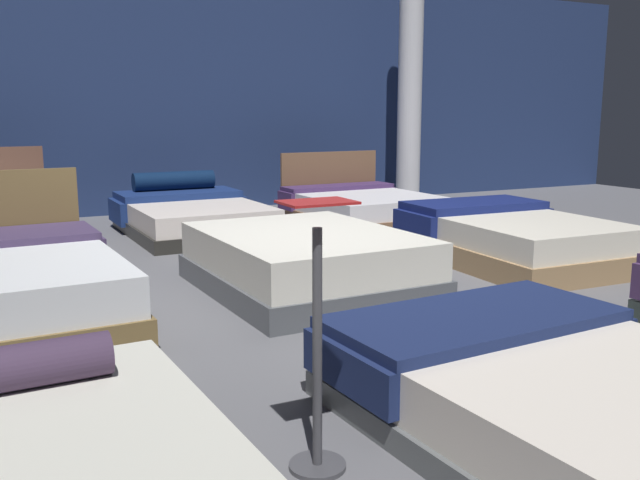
{
  "coord_description": "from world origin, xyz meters",
  "views": [
    {
      "loc": [
        -2.36,
        -4.92,
        1.46
      ],
      "look_at": [
        0.21,
        0.2,
        0.39
      ],
      "focal_mm": 38.82,
      "sensor_mm": 36.0,
      "label": 1
    }
  ],
  "objects_px": {
    "bed_4": "(306,262)",
    "bed_5": "(512,238)",
    "price_sign": "(317,368)",
    "support_pillar": "(410,93)",
    "bed_7": "(192,215)",
    "bed_1": "(563,394)",
    "bed_8": "(362,206)"
  },
  "relations": [
    {
      "from": "bed_1",
      "to": "bed_7",
      "type": "distance_m",
      "value": 5.97
    },
    {
      "from": "bed_4",
      "to": "bed_5",
      "type": "height_order",
      "value": "bed_5"
    },
    {
      "from": "price_sign",
      "to": "bed_5",
      "type": "bearing_deg",
      "value": 38.16
    },
    {
      "from": "bed_1",
      "to": "bed_5",
      "type": "relative_size",
      "value": 1.0
    },
    {
      "from": "bed_8",
      "to": "price_sign",
      "type": "height_order",
      "value": "price_sign"
    },
    {
      "from": "bed_1",
      "to": "bed_8",
      "type": "bearing_deg",
      "value": 64.83
    },
    {
      "from": "bed_8",
      "to": "support_pillar",
      "type": "bearing_deg",
      "value": 35.76
    },
    {
      "from": "bed_8",
      "to": "bed_5",
      "type": "bearing_deg",
      "value": -91.78
    },
    {
      "from": "bed_4",
      "to": "bed_7",
      "type": "bearing_deg",
      "value": 89.55
    },
    {
      "from": "bed_8",
      "to": "price_sign",
      "type": "relative_size",
      "value": 1.81
    },
    {
      "from": "bed_4",
      "to": "bed_8",
      "type": "xyz_separation_m",
      "value": [
        2.29,
        3.04,
        -0.04
      ]
    },
    {
      "from": "bed_7",
      "to": "bed_8",
      "type": "xyz_separation_m",
      "value": [
        2.36,
        -0.05,
        -0.02
      ]
    },
    {
      "from": "bed_5",
      "to": "price_sign",
      "type": "bearing_deg",
      "value": -139.92
    },
    {
      "from": "bed_1",
      "to": "price_sign",
      "type": "xyz_separation_m",
      "value": [
        -1.13,
        0.23,
        0.24
      ]
    },
    {
      "from": "bed_4",
      "to": "bed_8",
      "type": "distance_m",
      "value": 3.81
    },
    {
      "from": "bed_1",
      "to": "bed_8",
      "type": "distance_m",
      "value": 6.38
    },
    {
      "from": "support_pillar",
      "to": "bed_8",
      "type": "bearing_deg",
      "value": -142.67
    },
    {
      "from": "bed_4",
      "to": "bed_5",
      "type": "relative_size",
      "value": 0.94
    },
    {
      "from": "bed_5",
      "to": "support_pillar",
      "type": "distance_m",
      "value": 4.63
    },
    {
      "from": "bed_8",
      "to": "support_pillar",
      "type": "distance_m",
      "value": 2.45
    },
    {
      "from": "bed_4",
      "to": "support_pillar",
      "type": "height_order",
      "value": "support_pillar"
    },
    {
      "from": "bed_5",
      "to": "support_pillar",
      "type": "bearing_deg",
      "value": 71.61
    },
    {
      "from": "support_pillar",
      "to": "bed_7",
      "type": "bearing_deg",
      "value": -164.09
    },
    {
      "from": "price_sign",
      "to": "bed_8",
      "type": "bearing_deg",
      "value": 58.4
    },
    {
      "from": "bed_5",
      "to": "price_sign",
      "type": "xyz_separation_m",
      "value": [
        -3.49,
        -2.74,
        0.2
      ]
    },
    {
      "from": "bed_4",
      "to": "price_sign",
      "type": "distance_m",
      "value": 2.93
    },
    {
      "from": "bed_7",
      "to": "price_sign",
      "type": "xyz_separation_m",
      "value": [
        -1.15,
        -5.74,
        0.22
      ]
    },
    {
      "from": "bed_1",
      "to": "bed_7",
      "type": "height_order",
      "value": "bed_7"
    },
    {
      "from": "bed_5",
      "to": "bed_1",
      "type": "bearing_deg",
      "value": -126.55
    },
    {
      "from": "bed_7",
      "to": "bed_1",
      "type": "bearing_deg",
      "value": -91.08
    },
    {
      "from": "bed_1",
      "to": "bed_8",
      "type": "relative_size",
      "value": 1.07
    },
    {
      "from": "bed_8",
      "to": "bed_1",
      "type": "bearing_deg",
      "value": -113.41
    }
  ]
}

